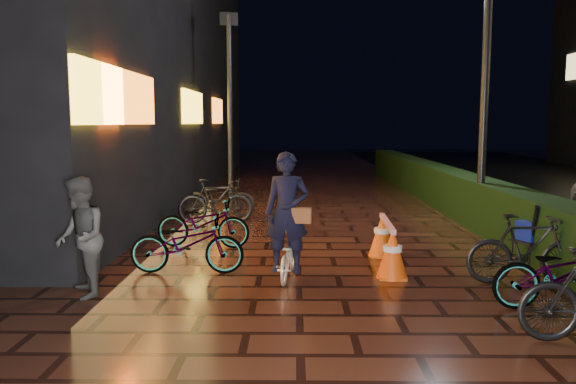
{
  "coord_description": "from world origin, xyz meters",
  "views": [
    {
      "loc": [
        -0.61,
        -6.72,
        2.18
      ],
      "look_at": [
        -0.72,
        2.0,
        1.1
      ],
      "focal_mm": 35.0,
      "sensor_mm": 36.0,
      "label": 1
    }
  ],
  "objects_px": {
    "bystander_person": "(80,238)",
    "cart_assembly": "(532,233)",
    "traffic_barrier": "(387,243)",
    "cyclist": "(288,232)"
  },
  "relations": [
    {
      "from": "bystander_person",
      "to": "cart_assembly",
      "type": "xyz_separation_m",
      "value": [
        6.29,
        1.61,
        -0.25
      ]
    },
    {
      "from": "cyclist",
      "to": "traffic_barrier",
      "type": "xyz_separation_m",
      "value": [
        1.5,
        0.73,
        -0.31
      ]
    },
    {
      "from": "cart_assembly",
      "to": "bystander_person",
      "type": "bearing_deg",
      "value": -165.61
    },
    {
      "from": "cyclist",
      "to": "cart_assembly",
      "type": "distance_m",
      "value": 3.8
    },
    {
      "from": "cyclist",
      "to": "bystander_person",
      "type": "bearing_deg",
      "value": -161.65
    },
    {
      "from": "bystander_person",
      "to": "traffic_barrier",
      "type": "height_order",
      "value": "bystander_person"
    },
    {
      "from": "traffic_barrier",
      "to": "bystander_person",
      "type": "bearing_deg",
      "value": -158.77
    },
    {
      "from": "traffic_barrier",
      "to": "cart_assembly",
      "type": "xyz_separation_m",
      "value": [
        2.21,
        0.03,
        0.16
      ]
    },
    {
      "from": "bystander_person",
      "to": "cyclist",
      "type": "bearing_deg",
      "value": 82.59
    },
    {
      "from": "traffic_barrier",
      "to": "cyclist",
      "type": "bearing_deg",
      "value": -154.11
    }
  ]
}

